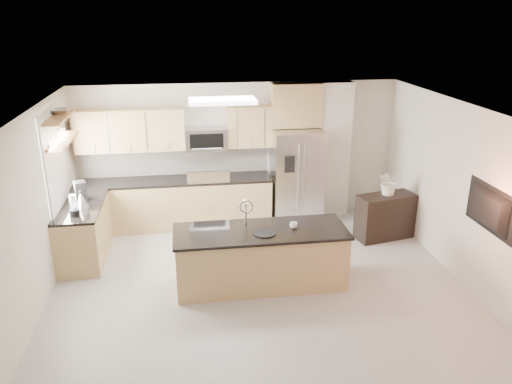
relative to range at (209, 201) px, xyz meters
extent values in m
plane|color=#AAA6A1|center=(0.60, -2.92, -0.47)|extent=(6.50, 6.50, 0.00)
cube|color=white|center=(0.60, -2.92, 2.13)|extent=(6.00, 6.50, 0.02)
cube|color=beige|center=(0.60, 0.33, 0.83)|extent=(6.00, 0.02, 2.60)
cube|color=beige|center=(-2.40, -2.92, 0.83)|extent=(0.02, 6.50, 2.60)
cube|color=beige|center=(3.60, -2.92, 0.83)|extent=(0.02, 6.50, 2.60)
cube|color=tan|center=(-0.63, 0.00, -0.03)|extent=(3.55, 0.65, 0.88)
cube|color=black|center=(-0.63, 0.00, 0.43)|extent=(3.55, 0.66, 0.04)
cube|color=beige|center=(-0.63, 0.32, 0.71)|extent=(3.55, 0.02, 0.52)
cube|color=tan|center=(-2.07, -1.07, -0.03)|extent=(0.65, 1.50, 0.88)
cube|color=black|center=(-2.07, -1.07, 0.43)|extent=(0.66, 1.50, 0.04)
cube|color=black|center=(0.00, 0.00, -0.02)|extent=(0.76, 0.64, 0.90)
cube|color=black|center=(0.00, 0.00, 0.44)|extent=(0.76, 0.62, 0.03)
cube|color=#AAAAAC|center=(0.00, -0.30, 0.56)|extent=(0.76, 0.04, 0.22)
cube|color=tan|center=(-1.34, 0.16, 1.35)|extent=(1.92, 0.33, 0.75)
cube|color=tan|center=(0.79, 0.16, 1.35)|extent=(0.82, 0.33, 0.75)
cube|color=#AAAAAC|center=(0.00, 0.13, 1.16)|extent=(0.76, 0.40, 0.40)
cube|color=black|center=(0.00, -0.07, 1.16)|extent=(0.60, 0.02, 0.28)
cube|color=#AAAAAC|center=(1.66, -0.05, 0.42)|extent=(0.92, 0.75, 1.78)
cube|color=#97979A|center=(1.66, -0.43, 0.42)|extent=(0.02, 0.01, 1.69)
cube|color=black|center=(1.44, -0.44, 0.78)|extent=(0.18, 0.03, 0.30)
cube|color=beige|center=(2.42, 0.18, 0.83)|extent=(0.60, 0.30, 2.60)
cube|color=white|center=(-2.38, -1.07, 1.18)|extent=(0.03, 1.05, 1.55)
cube|color=white|center=(-2.37, -1.07, 1.18)|extent=(0.03, 1.15, 1.65)
cube|color=brown|center=(-2.25, -0.97, 1.48)|extent=(0.30, 1.20, 0.04)
cube|color=brown|center=(-2.25, -0.97, 1.85)|extent=(0.30, 1.20, 0.04)
cube|color=white|center=(0.20, -1.32, 2.09)|extent=(1.00, 0.50, 0.06)
cube|color=tan|center=(0.63, -2.30, -0.06)|extent=(2.44, 0.85, 0.83)
cube|color=black|center=(0.63, -2.30, 0.37)|extent=(2.50, 0.91, 0.04)
cube|color=black|center=(0.44, -2.30, 0.36)|extent=(0.52, 0.38, 0.01)
cylinder|color=#AAAAAC|center=(0.44, -2.10, 0.56)|extent=(0.03, 0.03, 0.34)
torus|color=#AAAAAC|center=(0.44, -2.15, 0.71)|extent=(0.21, 0.03, 0.21)
cube|color=black|center=(3.05, -1.04, -0.07)|extent=(1.07, 0.62, 0.80)
imported|color=white|center=(1.11, -2.31, 0.44)|extent=(0.14, 0.14, 0.09)
cylinder|color=black|center=(0.67, -2.42, 0.40)|extent=(0.40, 0.40, 0.02)
cylinder|color=black|center=(-2.07, -1.51, 0.50)|extent=(0.14, 0.14, 0.10)
cylinder|color=silver|center=(-2.07, -1.51, 0.66)|extent=(0.11, 0.11, 0.24)
cone|color=#AAAAAC|center=(-2.02, -1.18, 0.57)|extent=(0.23, 0.23, 0.25)
cylinder|color=black|center=(-2.02, -1.18, 0.71)|extent=(0.05, 0.05, 0.05)
cube|color=black|center=(-2.09, -0.85, 0.61)|extent=(0.23, 0.25, 0.32)
cylinder|color=#AAAAAC|center=(-2.09, -0.91, 0.53)|extent=(0.10, 0.10, 0.11)
imported|color=#AAAAAC|center=(-2.25, -0.82, 1.91)|extent=(0.50, 0.50, 0.10)
imported|color=white|center=(3.09, -1.01, 0.68)|extent=(0.69, 0.62, 0.69)
imported|color=black|center=(3.51, -3.12, 0.88)|extent=(0.14, 1.08, 0.62)
camera|label=1|loc=(-0.37, -8.75, 3.36)|focal=35.00mm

